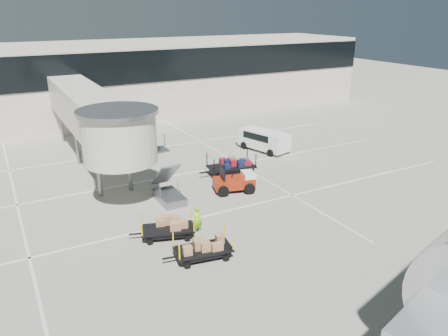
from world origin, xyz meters
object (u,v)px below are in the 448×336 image
at_px(suitcase_cart, 231,167).
at_px(box_cart_far, 205,249).
at_px(minivan, 263,139).
at_px(box_cart_near, 169,229).
at_px(ground_worker, 198,220).
at_px(baggage_tug, 235,182).

bearing_deg(suitcase_cart, box_cart_far, -118.94).
distance_m(box_cart_far, minivan, 17.88).
bearing_deg(suitcase_cart, box_cart_near, -131.85).
height_order(box_cart_far, ground_worker, ground_worker).
height_order(suitcase_cart, box_cart_far, suitcase_cart).
distance_m(baggage_tug, minivan, 9.34).
bearing_deg(ground_worker, minivan, 35.97).
xyz_separation_m(baggage_tug, minivan, (6.57, 6.63, 0.37)).
xyz_separation_m(suitcase_cart, ground_worker, (-5.96, -6.88, 0.21)).
distance_m(suitcase_cart, minivan, 6.55).
height_order(box_cart_far, minivan, minivan).
bearing_deg(minivan, box_cart_near, -157.12).
bearing_deg(baggage_tug, box_cart_near, -133.78).
bearing_deg(ground_worker, box_cart_near, 161.96).
bearing_deg(box_cart_far, ground_worker, 80.80).
relative_size(box_cart_far, ground_worker, 2.19).
bearing_deg(box_cart_far, suitcase_cart, 63.04).
xyz_separation_m(box_cart_near, box_cart_far, (0.76, -2.76, -0.02)).
distance_m(box_cart_near, minivan, 16.54).
bearing_deg(minivan, ground_worker, -152.64).
bearing_deg(box_cart_near, ground_worker, 7.50).
bearing_deg(minivan, box_cart_far, -148.69).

